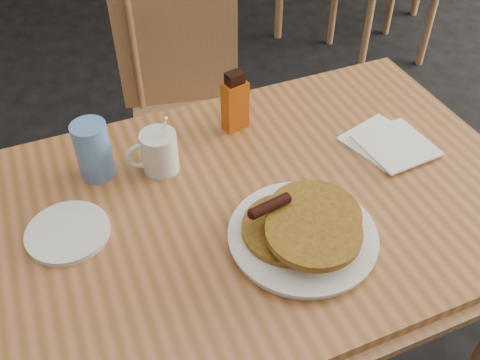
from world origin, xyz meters
name	(u,v)px	position (x,y,z in m)	size (l,w,h in m)	color
main_table	(263,210)	(0.04, 0.02, 0.71)	(1.23, 0.88, 0.75)	#A5603A
chair_main_far	(187,94)	(0.05, 0.76, 0.53)	(0.45, 0.45, 0.89)	#996C48
pancake_plate	(303,231)	(0.07, -0.12, 0.77)	(0.29, 0.29, 0.09)	silver
coffee_mug	(158,152)	(-0.15, 0.17, 0.80)	(0.11, 0.08, 0.15)	silver
syrup_bottle	(235,103)	(0.06, 0.27, 0.82)	(0.07, 0.05, 0.15)	maroon
napkin_stack	(389,143)	(0.38, 0.08, 0.76)	(0.21, 0.22, 0.01)	white
blue_tumbler	(93,150)	(-0.28, 0.20, 0.82)	(0.08, 0.08, 0.13)	#527FC1
side_saucer	(68,232)	(-0.37, 0.04, 0.76)	(0.16, 0.16, 0.01)	silver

